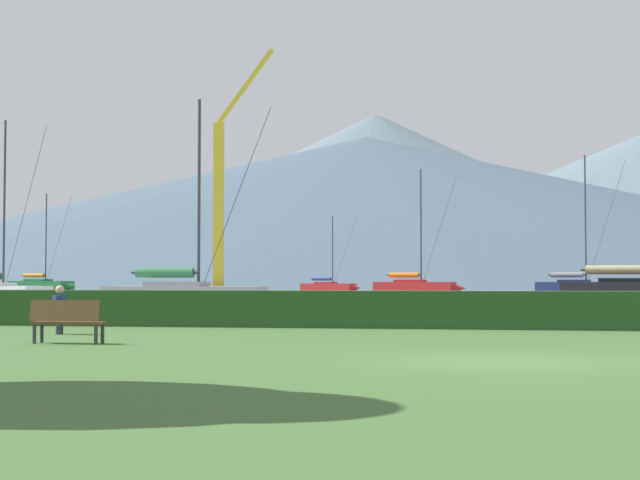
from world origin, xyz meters
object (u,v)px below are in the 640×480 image
Objects in this scene: sailboat_slip_5 at (42,285)px; dock_crane at (221,215)px; sailboat_slip_7 at (580,287)px; sailboat_slip_10 at (188,296)px; person_seated_viewer at (60,307)px; sailboat_slip_3 at (329,287)px; park_bench_near_path at (67,319)px; sailboat_slip_11 at (416,287)px; sailboat_slip_6 at (637,291)px.

sailboat_slip_5 is 37.70m from dock_crane.
sailboat_slip_7 reaches higher than sailboat_slip_10.
sailboat_slip_5 is at bearing 107.38° from person_seated_viewer.
sailboat_slip_10 is 43.42m from dock_crane.
sailboat_slip_3 is 0.89× the size of sailboat_slip_10.
sailboat_slip_7 reaches higher than park_bench_near_path.
sailboat_slip_3 is 5.17× the size of park_bench_near_path.
dock_crane is at bearing 104.81° from sailboat_slip_10.
sailboat_slip_10 reaches higher than person_seated_viewer.
person_seated_viewer is at bearing -81.80° from sailboat_slip_10.
sailboat_slip_11 is at bearing 83.20° from sailboat_slip_10.
sailboat_slip_6 is 42.36m from dock_crane.
sailboat_slip_6 reaches higher than person_seated_viewer.
sailboat_slip_5 is at bearing 175.93° from sailboat_slip_7.
sailboat_slip_5 reaches higher than park_bench_near_path.
park_bench_near_path is at bearing -81.22° from sailboat_slip_11.
sailboat_slip_5 reaches higher than person_seated_viewer.
sailboat_slip_11 reaches higher than sailboat_slip_5.
sailboat_slip_6 is at bearing -46.71° from sailboat_slip_3.
park_bench_near_path is (-17.76, -68.80, -0.20)m from sailboat_slip_7.
dock_crane is at bearing -89.73° from sailboat_slip_3.
person_seated_viewer is at bearing -78.37° from dock_crane.
person_seated_viewer reaches higher than park_bench_near_path.
dock_crane reaches higher than sailboat_slip_6.
park_bench_near_path is at bearing -71.55° from person_seated_viewer.
sailboat_slip_11 is at bearing 77.30° from person_seated_viewer.
sailboat_slip_10 is at bearing 88.29° from person_seated_viewer.
sailboat_slip_6 is at bearing -56.01° from sailboat_slip_11.
dock_crane is at bearing 92.95° from person_seated_viewer.
sailboat_slip_10 is (-21.68, -47.56, -0.06)m from sailboat_slip_7.
sailboat_slip_3 is 55.58m from sailboat_slip_6.
person_seated_viewer is at bearing -112.46° from sailboat_slip_6.
sailboat_slip_6 is at bearing -77.92° from sailboat_slip_7.
person_seated_viewer is 61.17m from dock_crane.
sailboat_slip_5 is 9.29× the size of person_seated_viewer.
sailboat_slip_5 is 96.65m from park_bench_near_path.
dock_crane is (28.51, -23.83, 6.39)m from sailboat_slip_5.
sailboat_slip_10 is (-21.40, -14.12, -0.09)m from sailboat_slip_6.
person_seated_viewer is (-1.74, 3.39, 0.16)m from park_bench_near_path.
dock_crane is (-10.08, 41.74, 6.47)m from sailboat_slip_10.
sailboat_slip_10 is (38.59, -65.56, -0.08)m from sailboat_slip_5.
dock_crane is (-14.00, 62.98, 6.61)m from park_bench_near_path.
sailboat_slip_7 is 71.06m from park_bench_near_path.
sailboat_slip_5 is (-34.88, 1.86, 0.17)m from sailboat_slip_3.
sailboat_slip_3 is at bearing 97.64° from park_bench_near_path.
park_bench_near_path is 1.30× the size of person_seated_viewer.
sailboat_slip_3 is at bearing 73.83° from dock_crane.
sailboat_slip_10 is 0.43× the size of dock_crane.
person_seated_viewer is (2.18, -17.85, 0.02)m from sailboat_slip_10.
sailboat_slip_7 is 1.07× the size of sailboat_slip_11.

